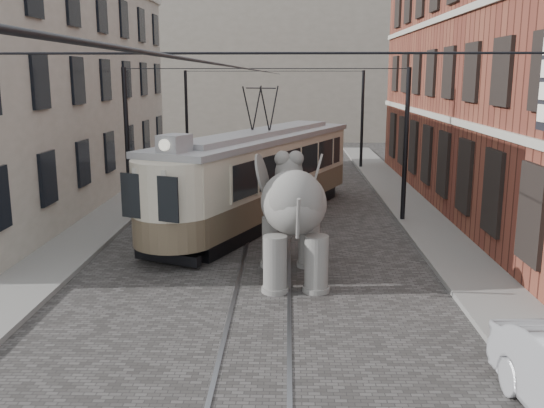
{
  "coord_description": "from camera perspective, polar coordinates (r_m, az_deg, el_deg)",
  "views": [
    {
      "loc": [
        0.67,
        -17.26,
        5.69
      ],
      "look_at": [
        0.22,
        -0.45,
        2.1
      ],
      "focal_mm": 39.79,
      "sensor_mm": 36.0,
      "label": 1
    }
  ],
  "objects": [
    {
      "name": "tram",
      "position": [
        23.7,
        -1.05,
        4.65
      ],
      "size": [
        7.86,
        13.26,
        5.27
      ],
      "primitive_type": null,
      "rotation": [
        0.0,
        0.0,
        -0.41
      ],
      "color": "#BCB198",
      "rests_on": "ground"
    },
    {
      "name": "distant_block",
      "position": [
        57.28,
        0.89,
        13.37
      ],
      "size": [
        28.0,
        10.0,
        14.0
      ],
      "primitive_type": "cube",
      "color": "gray",
      "rests_on": "ground"
    },
    {
      "name": "elephant",
      "position": [
        16.93,
        2.03,
        -1.51
      ],
      "size": [
        3.41,
        5.79,
        3.44
      ],
      "primitive_type": null,
      "rotation": [
        0.0,
        0.0,
        0.06
      ],
      "color": "slate",
      "rests_on": "ground"
    },
    {
      "name": "tram_rails",
      "position": [
        18.18,
        -0.65,
        -6.14
      ],
      "size": [
        1.54,
        80.0,
        0.02
      ],
      "primitive_type": null,
      "color": "slate",
      "rests_on": "ground"
    },
    {
      "name": "catenary",
      "position": [
        22.44,
        -0.7,
        5.17
      ],
      "size": [
        11.0,
        30.2,
        6.0
      ],
      "primitive_type": null,
      "color": "black",
      "rests_on": "ground"
    },
    {
      "name": "sidewalk_left",
      "position": [
        19.51,
        -20.19,
        -5.44
      ],
      "size": [
        2.0,
        60.0,
        0.15
      ],
      "primitive_type": "cube",
      "color": "slate",
      "rests_on": "ground"
    },
    {
      "name": "sidewalk_right",
      "position": [
        18.92,
        17.92,
        -5.82
      ],
      "size": [
        2.0,
        60.0,
        0.15
      ],
      "primitive_type": "cube",
      "color": "slate",
      "rests_on": "ground"
    },
    {
      "name": "ground",
      "position": [
        18.19,
        -0.65,
        -6.18
      ],
      "size": [
        120.0,
        120.0,
        0.0
      ],
      "primitive_type": "plane",
      "color": "#474442"
    },
    {
      "name": "brick_building",
      "position": [
        28.22,
        23.53,
        11.71
      ],
      "size": [
        8.0,
        26.0,
        12.0
      ],
      "primitive_type": "cube",
      "color": "maroon",
      "rests_on": "ground"
    },
    {
      "name": "stucco_building",
      "position": [
        29.66,
        -21.98,
        9.87
      ],
      "size": [
        7.0,
        24.0,
        10.0
      ],
      "primitive_type": "cube",
      "color": "gray",
      "rests_on": "ground"
    }
  ]
}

